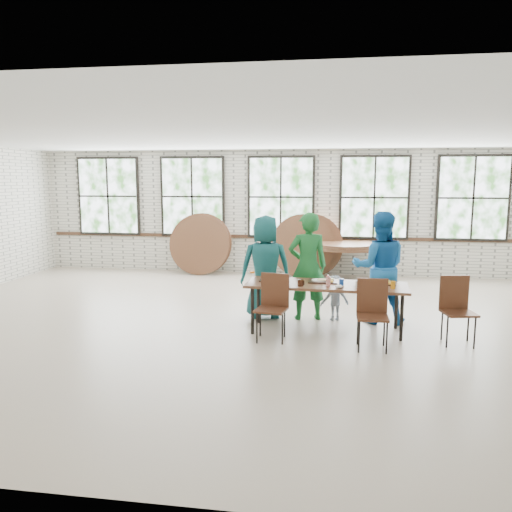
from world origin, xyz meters
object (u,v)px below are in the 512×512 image
Objects in this scene: chair_near_left at (273,301)px; dining_table at (326,287)px; chair_near_right at (372,308)px; storage_table at (345,251)px.

dining_table is at bearing 41.94° from chair_near_left.
chair_near_right is (1.39, -0.18, 0.00)m from chair_near_left.
chair_near_left reaches higher than storage_table.
storage_table is (0.38, 4.02, -0.00)m from dining_table.
chair_near_right is (0.64, -0.64, -0.13)m from dining_table.
storage_table is at bearing 93.78° from chair_near_right.
chair_near_left is at bearing -145.25° from dining_table.
chair_near_left is 1.00× the size of chair_near_right.
storage_table is (-0.26, 4.65, 0.13)m from chair_near_right.
chair_near_right is 0.52× the size of storage_table.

